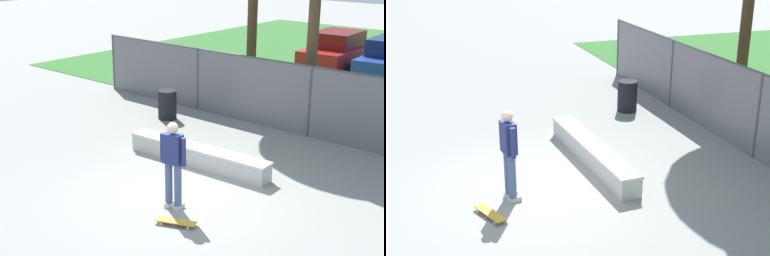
% 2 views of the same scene
% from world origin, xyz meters
% --- Properties ---
extents(ground_plane, '(80.00, 80.00, 0.00)m').
position_xyz_m(ground_plane, '(0.00, 0.00, 0.00)').
color(ground_plane, gray).
extents(concrete_ledge, '(3.93, 0.71, 0.47)m').
position_xyz_m(concrete_ledge, '(-0.93, 1.65, 0.24)').
color(concrete_ledge, '#B7B5AD').
rests_on(concrete_ledge, ground).
extents(skateboarder, '(0.60, 0.32, 1.82)m').
position_xyz_m(skateboarder, '(0.22, -0.42, 1.01)').
color(skateboarder, beige).
rests_on(skateboarder, ground).
extents(skateboard, '(0.81, 0.50, 0.09)m').
position_xyz_m(skateboard, '(0.74, -0.92, 0.07)').
color(skateboard, gold).
rests_on(skateboard, ground).
extents(chainlink_fence, '(16.10, 0.07, 1.99)m').
position_xyz_m(chainlink_fence, '(0.00, 5.22, 1.08)').
color(chainlink_fence, '#4C4C51').
rests_on(chainlink_fence, ground).
extents(car_red, '(2.20, 4.30, 1.66)m').
position_xyz_m(car_red, '(-3.37, 13.38, 0.84)').
color(car_red, '#B21E1E').
rests_on(car_red, ground).
extents(trash_bin, '(0.56, 0.56, 0.88)m').
position_xyz_m(trash_bin, '(-4.04, 3.86, 0.44)').
color(trash_bin, black).
rests_on(trash_bin, ground).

